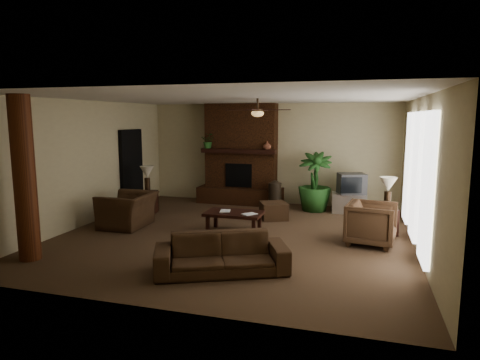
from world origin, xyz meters
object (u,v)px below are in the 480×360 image
(ottoman, at_px, (274,211))
(lamp_left, at_px, (147,174))
(armchair_left, at_px, (128,204))
(tv_stand, at_px, (349,203))
(floor_vase, at_px, (275,193))
(lamp_right, at_px, (388,187))
(floor_plant, at_px, (314,194))
(log_column, at_px, (25,179))
(sofa, at_px, (221,247))
(side_table_right, at_px, (384,220))
(coffee_table, at_px, (234,215))
(side_table_left, at_px, (147,202))
(armchair_right, at_px, (372,222))

(ottoman, relative_size, lamp_left, 0.92)
(armchair_left, distance_m, tv_stand, 5.48)
(floor_vase, height_order, lamp_right, lamp_right)
(floor_vase, height_order, floor_plant, floor_plant)
(floor_plant, relative_size, lamp_right, 2.36)
(lamp_left, bearing_deg, lamp_right, -3.60)
(log_column, distance_m, lamp_right, 6.89)
(lamp_left, bearing_deg, floor_vase, 23.34)
(sofa, xyz_separation_m, side_table_right, (2.57, 3.08, -0.13))
(armchair_left, bearing_deg, coffee_table, 94.48)
(armchair_left, relative_size, coffee_table, 0.96)
(lamp_left, bearing_deg, tv_stand, 16.28)
(armchair_left, bearing_deg, floor_vase, 132.56)
(armchair_left, bearing_deg, floor_plant, 124.77)
(ottoman, relative_size, tv_stand, 0.71)
(floor_plant, bearing_deg, sofa, -100.68)
(floor_vase, relative_size, lamp_right, 1.18)
(side_table_right, bearing_deg, lamp_left, 176.60)
(tv_stand, xyz_separation_m, side_table_left, (-4.97, -1.49, 0.03))
(sofa, bearing_deg, ottoman, 64.68)
(lamp_left, bearing_deg, floor_plant, 19.15)
(armchair_right, xyz_separation_m, tv_stand, (-0.49, 2.69, -0.20))
(armchair_right, bearing_deg, sofa, 142.13)
(armchair_right, xyz_separation_m, ottoman, (-2.21, 1.46, -0.25))
(ottoman, bearing_deg, lamp_right, -13.08)
(sofa, bearing_deg, side_table_right, 26.16)
(log_column, bearing_deg, armchair_left, 79.05)
(lamp_right, bearing_deg, tv_stand, 114.29)
(sofa, distance_m, coffee_table, 2.35)
(coffee_table, xyz_separation_m, floor_vase, (0.39, 2.44, 0.06))
(sofa, distance_m, side_table_right, 4.01)
(tv_stand, bearing_deg, ottoman, -148.84)
(tv_stand, distance_m, floor_vase, 1.92)
(ottoman, bearing_deg, armchair_right, -33.57)
(coffee_table, height_order, tv_stand, tv_stand)
(log_column, height_order, sofa, log_column)
(side_table_left, xyz_separation_m, lamp_left, (0.02, 0.04, 0.73))
(sofa, height_order, side_table_right, sofa)
(armchair_left, xyz_separation_m, coffee_table, (2.40, 0.25, -0.13))
(coffee_table, relative_size, side_table_left, 2.18)
(armchair_right, height_order, floor_plant, armchair_right)
(sofa, relative_size, armchair_right, 2.29)
(floor_plant, bearing_deg, ottoman, -124.98)
(armchair_right, bearing_deg, log_column, 122.57)
(sofa, distance_m, armchair_left, 3.55)
(log_column, relative_size, armchair_left, 2.44)
(armchair_right, xyz_separation_m, side_table_left, (-5.46, 1.20, -0.18))
(log_column, height_order, armchair_left, log_column)
(lamp_left, bearing_deg, log_column, -93.15)
(sofa, height_order, floor_plant, floor_plant)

